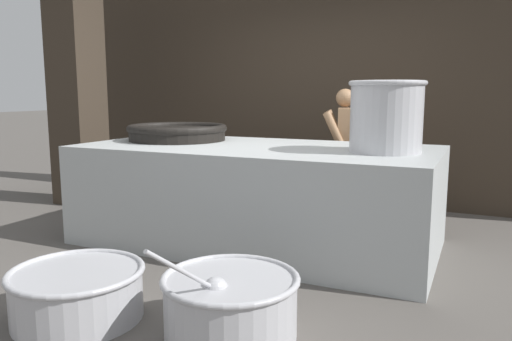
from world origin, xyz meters
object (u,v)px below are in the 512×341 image
stock_pot (386,115)px  prep_bowl_vegetables (230,303)px  giant_wok_near (177,132)px  prep_bowl_meat (78,291)px  cook (343,149)px

stock_pot → prep_bowl_vegetables: stock_pot is taller
giant_wok_near → prep_bowl_meat: giant_wok_near is taller
giant_wok_near → prep_bowl_vegetables: size_ratio=0.98×
giant_wok_near → prep_bowl_meat: size_ratio=1.22×
prep_bowl_vegetables → giant_wok_near: bearing=130.1°
stock_pot → cook: size_ratio=0.43×
giant_wok_near → stock_pot: (2.15, -0.17, 0.22)m
stock_pot → prep_bowl_meat: stock_pot is taller
cook → prep_bowl_meat: bearing=61.0°
cook → prep_bowl_meat: size_ratio=1.73×
cook → stock_pot: bearing=103.7°
prep_bowl_meat → cook: bearing=75.5°
stock_pot → cook: bearing=118.2°
prep_bowl_vegetables → prep_bowl_meat: bearing=-169.0°
cook → prep_bowl_meat: cook is taller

